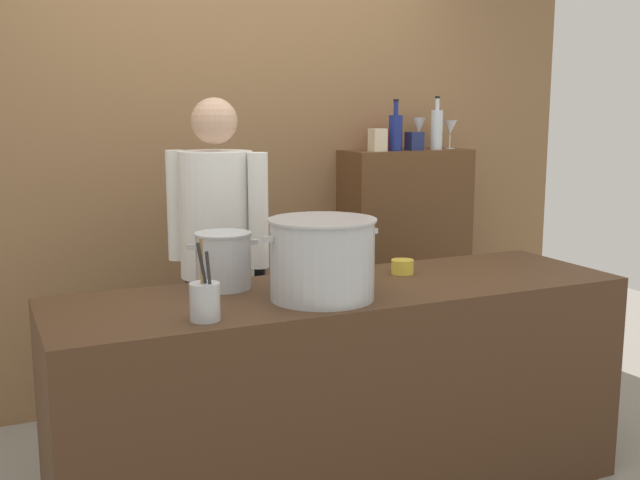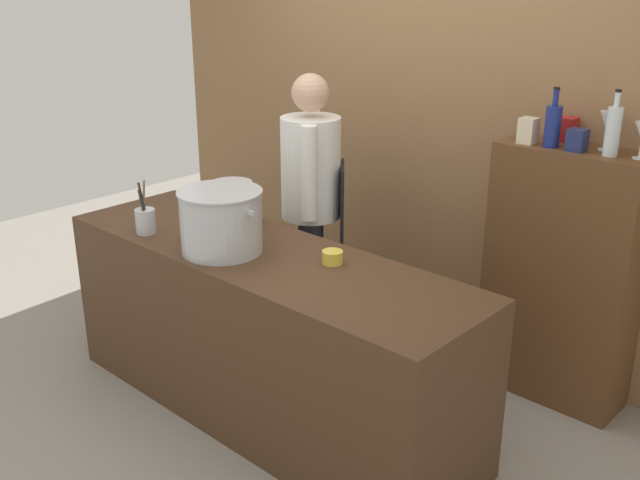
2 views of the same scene
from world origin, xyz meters
The scene contains 15 objects.
ground_plane centered at (0.00, 0.00, 0.00)m, with size 8.00×8.00×0.00m, color gray.
brick_back_panel centered at (0.00, 1.40, 1.50)m, with size 4.40×0.10×3.00m, color olive.
prep_counter centered at (0.00, 0.00, 0.45)m, with size 2.34×0.70×0.90m, color #472D1C.
bar_cabinet centered at (1.00, 1.19, 0.68)m, with size 0.76×0.32×1.37m, color brown.
chef centered at (-0.32, 0.69, 0.96)m, with size 0.43×0.45×1.66m.
stockpot_large centered at (-0.16, -0.12, 1.05)m, with size 0.47×0.41×0.31m.
stockpot_small centered at (-0.45, 0.20, 1.01)m, with size 0.29×0.23×0.23m.
utensil_crock centered at (-0.65, -0.22, 0.97)m, with size 0.10×0.10×0.28m.
butter_jar centered at (0.34, 0.13, 0.93)m, with size 0.10×0.10×0.06m, color yellow.
wine_bottle_clear centered at (1.17, 1.14, 1.49)m, with size 0.07×0.07×0.31m.
wine_bottle_cobalt centered at (0.89, 1.13, 1.48)m, with size 0.08×0.08×0.29m.
wine_glass_short centered at (1.11, 1.24, 1.50)m, with size 0.08×0.08×0.19m.
spice_tin_cream centered at (0.76, 1.12, 1.43)m, with size 0.08×0.08×0.13m, color beige.
spice_tin_navy centered at (1.01, 1.13, 1.42)m, with size 0.08×0.08×0.11m, color navy.
spice_tin_red centered at (0.89, 1.28, 1.43)m, with size 0.09×0.09×0.12m, color red.
Camera 2 is at (2.46, -2.25, 2.21)m, focal length 41.26 mm.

